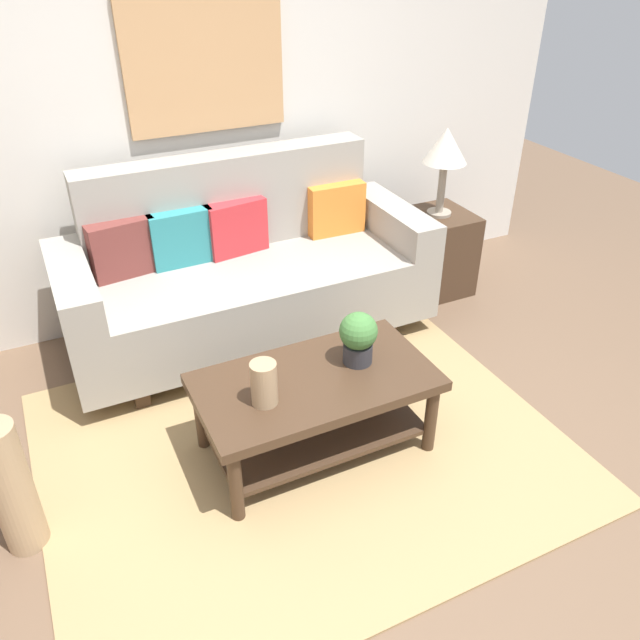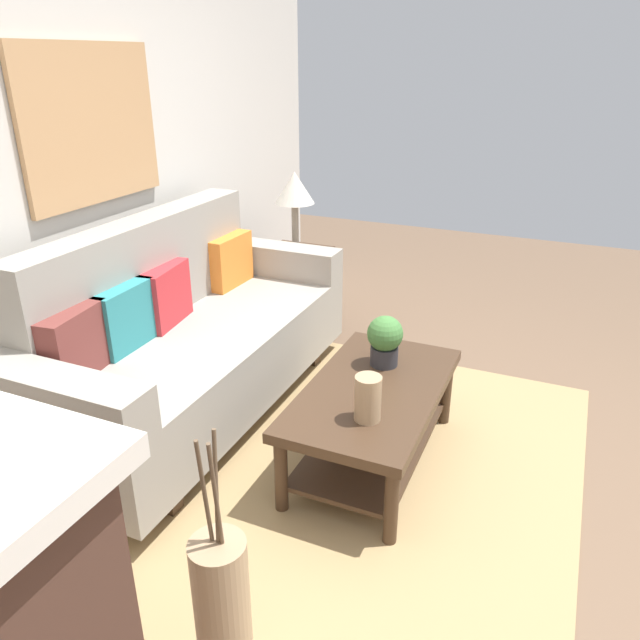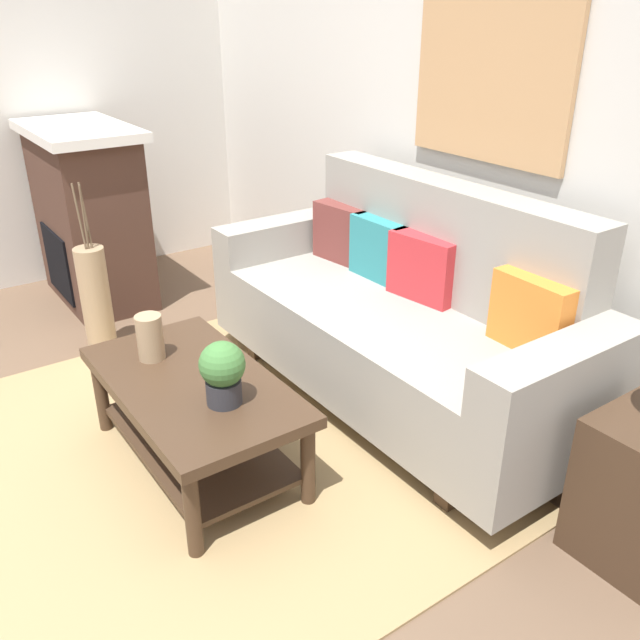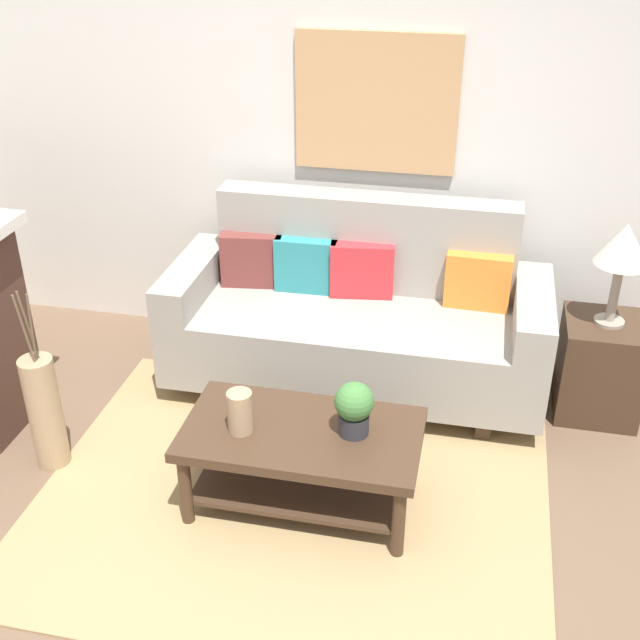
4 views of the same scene
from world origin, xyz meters
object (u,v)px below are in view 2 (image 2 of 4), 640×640
Objects in this scene: throw_pillow_teal at (125,317)px; throw_pillow_crimson at (166,295)px; table_lamp at (295,191)px; potted_plant_tabletop at (385,339)px; couch at (189,341)px; tabletop_vase at (368,398)px; framed_painting at (92,125)px; throw_pillow_maroon at (76,344)px; throw_pillow_orange at (229,261)px; coffee_table at (373,408)px; floor_vase at (224,624)px; side_table at (296,287)px.

throw_pillow_teal is 1.00× the size of throw_pillow_crimson.
table_lamp is at bearing -4.05° from throw_pillow_teal.
potted_plant_tabletop is 1.66m from table_lamp.
couch reaches higher than throw_pillow_teal.
tabletop_vase is at bearing -169.85° from potted_plant_tabletop.
table_lamp is at bearing 0.28° from couch.
throw_pillow_maroon is at bearing -152.52° from framed_painting.
tabletop_vase is (-1.00, -1.28, -0.15)m from throw_pillow_orange.
table_lamp is at bearing -3.39° from throw_pillow_maroon.
throw_pillow_teal is 0.33× the size of coffee_table.
throw_pillow_maroon is 0.39× the size of framed_painting.
floor_vase is (-1.05, 0.08, -0.22)m from tabletop_vase.
couch is 0.71m from throw_pillow_orange.
potted_plant_tabletop is at bearing 10.15° from tabletop_vase.
framed_painting is (0.33, 0.34, 0.87)m from throw_pillow_teal.
throw_pillow_crimson is 1.21m from potted_plant_tabletop.
potted_plant_tabletop reaches higher than coffee_table.
throw_pillow_teal is at bearing 48.62° from floor_vase.
coffee_table is at bearing -142.48° from side_table.
coffee_table is 1.80m from side_table.
floor_vase is at bearing -158.49° from table_lamp.
table_lamp is (1.69, -0.12, 0.31)m from throw_pillow_teal.
framed_painting is at bearing 90.00° from throw_pillow_crimson.
throw_pillow_maroon is at bearing 180.00° from throw_pillow_orange.
framed_painting is at bearing 161.32° from table_lamp.
throw_pillow_maroon is 1.45m from potted_plant_tabletop.
tabletop_vase is 1.94m from framed_painting.
coffee_table is at bearing -172.82° from potted_plant_tabletop.
side_table is 0.71m from table_lamp.
throw_pillow_crimson is 0.63× the size of table_lamp.
floor_vase is 2.42m from framed_painting.
side_table is (1.70, 1.16, -0.25)m from tabletop_vase.
throw_pillow_maroon is at bearing 176.61° from side_table.
tabletop_vase is (0.32, -1.28, -0.15)m from throw_pillow_maroon.
tabletop_vase is at bearing -167.30° from coffee_table.
throw_pillow_maroon is 1.46m from floor_vase.
potted_plant_tabletop is 0.47× the size of side_table.
floor_vase is at bearing -149.51° from throw_pillow_orange.
throw_pillow_teal is 1.29m from tabletop_vase.
side_table is (1.36, 0.01, -0.15)m from couch.
throw_pillow_teal and throw_pillow_crimson have the same top height.
coffee_table is at bearing -93.59° from couch.
table_lamp reaches higher than floor_vase.
framed_painting is at bearing 152.52° from throw_pillow_orange.
throw_pillow_orange is 1.14m from framed_painting.
throw_pillow_teal is at bearing -133.87° from framed_painting.
throw_pillow_crimson is 1.00× the size of throw_pillow_orange.
throw_pillow_crimson is 1.33m from tabletop_vase.
tabletop_vase is at bearing -90.54° from throw_pillow_teal.
potted_plant_tabletop is at bearing 7.18° from coffee_table.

